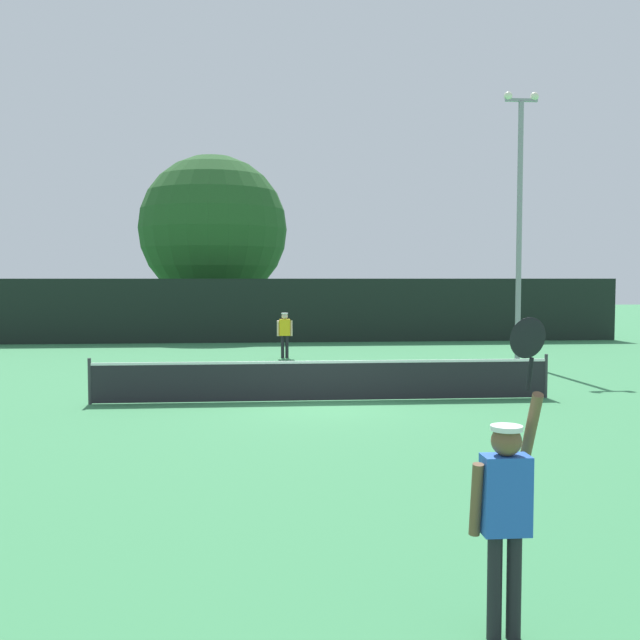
# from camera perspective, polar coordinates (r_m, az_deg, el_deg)

# --- Properties ---
(ground_plane) EXTENTS (120.00, 120.00, 0.00)m
(ground_plane) POSITION_cam_1_polar(r_m,az_deg,el_deg) (17.41, 0.29, -6.35)
(ground_plane) COLOR #387F4C
(tennis_net) EXTENTS (10.93, 0.08, 1.07)m
(tennis_net) POSITION_cam_1_polar(r_m,az_deg,el_deg) (17.33, 0.29, -4.67)
(tennis_net) COLOR #232328
(tennis_net) RESTS_ON ground
(perimeter_fence) EXTENTS (30.27, 0.12, 2.89)m
(perimeter_fence) POSITION_cam_1_polar(r_m,az_deg,el_deg) (33.06, -2.12, 0.75)
(perimeter_fence) COLOR black
(perimeter_fence) RESTS_ON ground
(player_serving) EXTENTS (0.68, 0.40, 2.60)m
(player_serving) POSITION_cam_1_polar(r_m,az_deg,el_deg) (6.20, 14.34, -13.27)
(player_serving) COLOR blue
(player_serving) RESTS_ON ground
(player_receiving) EXTENTS (0.57, 0.24, 1.65)m
(player_receiving) POSITION_cam_1_polar(r_m,az_deg,el_deg) (26.62, -2.77, -0.82)
(player_receiving) COLOR yellow
(player_receiving) RESTS_ON ground
(tennis_ball) EXTENTS (0.07, 0.07, 0.07)m
(tennis_ball) POSITION_cam_1_polar(r_m,az_deg,el_deg) (21.22, 4.20, -4.52)
(tennis_ball) COLOR #CCE033
(tennis_ball) RESTS_ON ground
(light_pole) EXTENTS (1.18, 0.28, 9.11)m
(light_pole) POSITION_cam_1_polar(r_m,az_deg,el_deg) (25.68, 15.32, 8.13)
(light_pole) COLOR gray
(light_pole) RESTS_ON ground
(large_tree) EXTENTS (7.72, 7.72, 9.32)m
(large_tree) POSITION_cam_1_polar(r_m,az_deg,el_deg) (38.88, -8.35, 7.01)
(large_tree) COLOR brown
(large_tree) RESTS_ON ground
(parked_car_near) EXTENTS (1.92, 4.21, 1.69)m
(parked_car_near) POSITION_cam_1_polar(r_m,az_deg,el_deg) (40.52, -6.20, 0.25)
(parked_car_near) COLOR black
(parked_car_near) RESTS_ON ground
(parked_car_mid) EXTENTS (2.27, 4.35, 1.69)m
(parked_car_mid) POSITION_cam_1_polar(r_m,az_deg,el_deg) (39.07, 0.29, 0.16)
(parked_car_mid) COLOR white
(parked_car_mid) RESTS_ON ground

